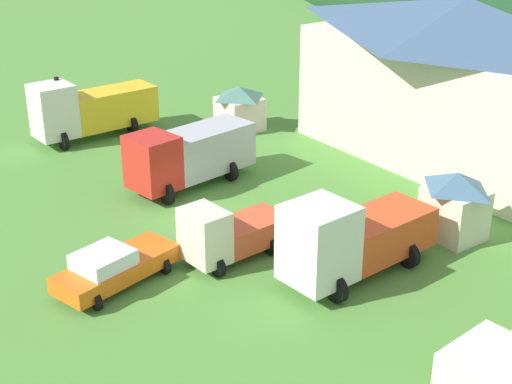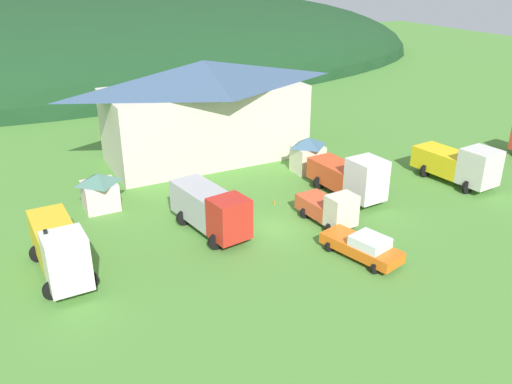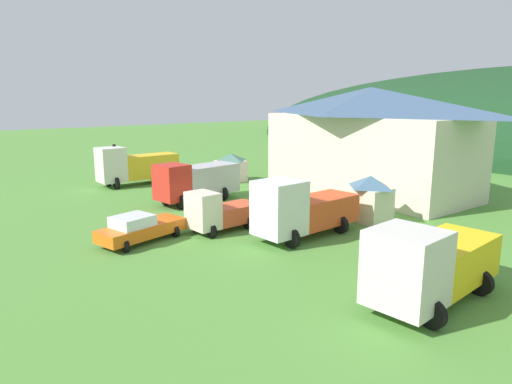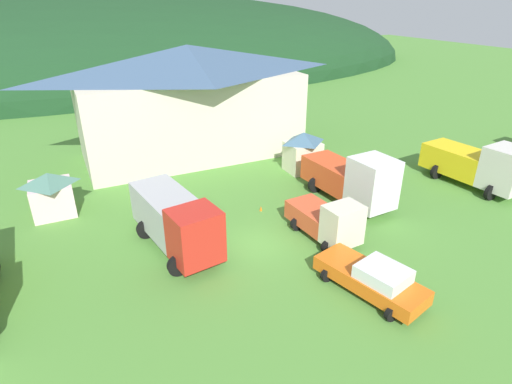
# 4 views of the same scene
# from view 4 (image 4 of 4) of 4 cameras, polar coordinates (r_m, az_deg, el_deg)

# --- Properties ---
(ground_plane) EXTENTS (200.00, 200.00, 0.00)m
(ground_plane) POSITION_cam_4_polar(r_m,az_deg,el_deg) (23.23, -0.05, -7.33)
(ground_plane) COLOR #518C38
(forested_hill_backdrop) EXTENTS (129.00, 60.00, 26.26)m
(forested_hill_backdrop) POSITION_cam_4_polar(r_m,az_deg,el_deg) (83.52, -20.57, 15.26)
(forested_hill_backdrop) COLOR #193D1E
(forested_hill_backdrop) RESTS_ON ground
(depot_building) EXTENTS (19.02, 8.75, 9.04)m
(depot_building) POSITION_cam_4_polar(r_m,az_deg,el_deg) (35.60, -8.99, 12.30)
(depot_building) COLOR beige
(depot_building) RESTS_ON ground
(play_shed_cream) EXTENTS (2.69, 2.28, 3.11)m
(play_shed_cream) POSITION_cam_4_polar(r_m,az_deg,el_deg) (32.54, 6.44, 5.58)
(play_shed_cream) COLOR beige
(play_shed_cream) RESTS_ON ground
(play_shed_pink) EXTENTS (2.62, 2.60, 2.79)m
(play_shed_pink) POSITION_cam_4_polar(r_m,az_deg,el_deg) (28.76, -26.25, -0.13)
(play_shed_pink) COLOR beige
(play_shed_pink) RESTS_ON ground
(crane_truck_red) EXTENTS (3.75, 7.27, 3.26)m
(crane_truck_red) POSITION_cam_4_polar(r_m,az_deg,el_deg) (22.52, -10.90, -3.77)
(crane_truck_red) COLOR red
(crane_truck_red) RESTS_ON ground
(light_truck_cream) EXTENTS (2.70, 4.87, 2.62)m
(light_truck_cream) POSITION_cam_4_polar(r_m,az_deg,el_deg) (23.52, 9.82, -3.84)
(light_truck_cream) COLOR beige
(light_truck_cream) RESTS_ON ground
(heavy_rig_white) EXTENTS (3.44, 7.23, 3.65)m
(heavy_rig_white) POSITION_cam_4_polar(r_m,az_deg,el_deg) (27.75, 13.17, 1.83)
(heavy_rig_white) COLOR white
(heavy_rig_white) RESTS_ON ground
(flatbed_truck_yellow) EXTENTS (3.76, 7.32, 3.45)m
(flatbed_truck_yellow) POSITION_cam_4_polar(r_m,az_deg,el_deg) (33.43, 28.34, 3.36)
(flatbed_truck_yellow) COLOR silver
(flatbed_truck_yellow) RESTS_ON ground
(service_pickup_orange) EXTENTS (3.23, 5.55, 1.66)m
(service_pickup_orange) POSITION_cam_4_polar(r_m,az_deg,el_deg) (20.16, 15.70, -11.32)
(service_pickup_orange) COLOR orange
(service_pickup_orange) RESTS_ON ground
(traffic_cone_near_pickup) EXTENTS (0.36, 0.36, 0.64)m
(traffic_cone_near_pickup) POSITION_cam_4_polar(r_m,az_deg,el_deg) (26.78, 0.68, -2.56)
(traffic_cone_near_pickup) COLOR orange
(traffic_cone_near_pickup) RESTS_ON ground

